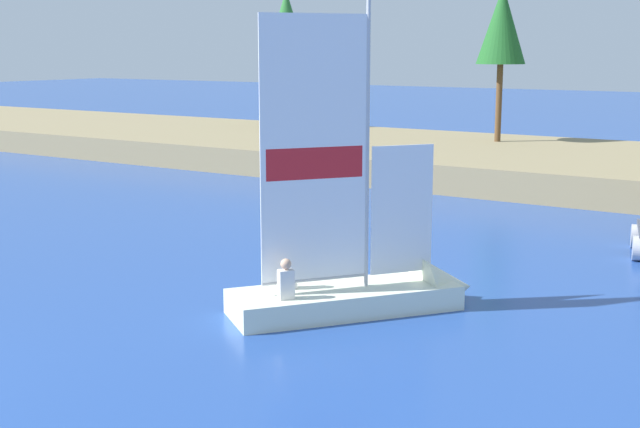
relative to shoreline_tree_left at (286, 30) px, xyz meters
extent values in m
cube|color=#897A56|center=(12.41, -3.60, -5.37)|extent=(80.00, 11.78, 1.04)
cylinder|color=brown|center=(0.00, 0.00, -3.39)|extent=(0.25, 0.25, 2.93)
cone|color=#286B2D|center=(0.00, 0.00, 0.03)|extent=(2.41, 2.41, 3.91)
cylinder|color=brown|center=(11.81, -1.05, -3.21)|extent=(0.26, 0.26, 3.29)
cone|color=#1E5B23|center=(11.81, -1.05, 0.07)|extent=(2.07, 2.07, 3.26)
cube|color=silver|center=(17.18, -22.65, -5.66)|extent=(3.82, 4.39, 0.47)
cone|color=silver|center=(18.50, -20.89, -5.66)|extent=(1.72, 1.67, 1.32)
cylinder|color=#B7B7BC|center=(17.44, -22.30, -2.70)|extent=(0.08, 0.08, 5.43)
cube|color=white|center=(16.82, -23.13, -2.74)|extent=(1.28, 1.68, 4.87)
cube|color=red|center=(16.82, -23.13, -2.99)|extent=(1.16, 1.52, 0.58)
cube|color=white|center=(17.89, -21.70, -3.97)|extent=(0.80, 1.04, 2.49)
cylinder|color=#B7B7BC|center=(16.82, -23.13, -5.20)|extent=(1.31, 1.70, 0.06)
cube|color=silver|center=(16.66, -23.86, -5.15)|extent=(0.33, 0.34, 0.55)
sphere|color=tan|center=(16.66, -23.86, -4.76)|extent=(0.20, 0.20, 0.20)
cube|color=silver|center=(16.31, -23.26, -5.16)|extent=(0.33, 0.34, 0.52)
sphere|color=tan|center=(16.31, -23.26, -4.80)|extent=(0.20, 0.20, 0.20)
camera|label=1|loc=(25.36, -36.22, -0.93)|focal=48.17mm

